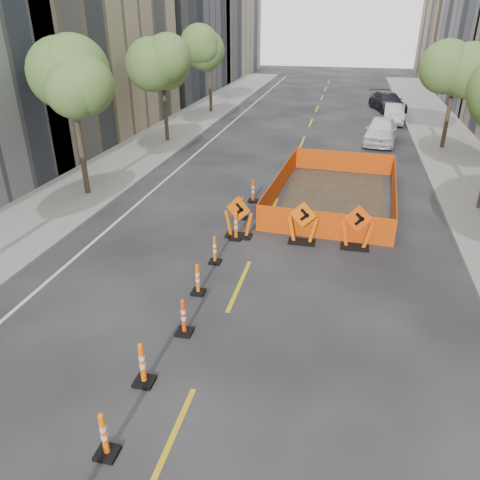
% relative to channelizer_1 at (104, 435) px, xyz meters
% --- Properties ---
extents(ground_plane, '(140.00, 140.00, 0.00)m').
position_rel_channelizer_1_xyz_m(ground_plane, '(1.05, 2.46, -0.52)').
color(ground_plane, black).
extents(sidewalk_left, '(4.00, 90.00, 0.15)m').
position_rel_channelizer_1_xyz_m(sidewalk_left, '(-7.95, 14.46, -0.44)').
color(sidewalk_left, gray).
rests_on(sidewalk_left, ground).
extents(bld_left_d, '(12.00, 16.00, 14.00)m').
position_rel_channelizer_1_xyz_m(bld_left_d, '(-15.95, 41.66, 6.48)').
color(bld_left_d, '#4C4C51').
rests_on(bld_left_d, ground).
extents(tree_l_b, '(2.80, 2.80, 5.95)m').
position_rel_channelizer_1_xyz_m(tree_l_b, '(-7.35, 12.46, 4.01)').
color(tree_l_b, '#382B1E').
rests_on(tree_l_b, ground).
extents(tree_l_c, '(2.80, 2.80, 5.95)m').
position_rel_channelizer_1_xyz_m(tree_l_c, '(-7.35, 22.46, 4.01)').
color(tree_l_c, '#382B1E').
rests_on(tree_l_c, ground).
extents(tree_l_d, '(2.80, 2.80, 5.95)m').
position_rel_channelizer_1_xyz_m(tree_l_d, '(-7.35, 32.46, 4.01)').
color(tree_l_d, '#382B1E').
rests_on(tree_l_d, ground).
extents(tree_r_c, '(2.80, 2.80, 5.95)m').
position_rel_channelizer_1_xyz_m(tree_r_c, '(9.45, 24.46, 4.01)').
color(tree_r_c, '#382B1E').
rests_on(tree_r_c, ground).
extents(channelizer_1, '(0.41, 0.41, 1.04)m').
position_rel_channelizer_1_xyz_m(channelizer_1, '(0.00, 0.00, 0.00)').
color(channelizer_1, '#FF600A').
rests_on(channelizer_1, ground).
extents(channelizer_2, '(0.43, 0.43, 1.10)m').
position_rel_channelizer_1_xyz_m(channelizer_2, '(-0.08, 1.91, 0.03)').
color(channelizer_2, '#FF5E0A').
rests_on(channelizer_2, ground).
extents(channelizer_3, '(0.41, 0.41, 1.04)m').
position_rel_channelizer_1_xyz_m(channelizer_3, '(0.20, 3.82, 0.00)').
color(channelizer_3, '#E93E09').
rests_on(channelizer_3, ground).
extents(channelizer_4, '(0.39, 0.39, 0.99)m').
position_rel_channelizer_1_xyz_m(channelizer_4, '(-0.03, 5.73, -0.02)').
color(channelizer_4, '#FF5E0A').
rests_on(channelizer_4, ground).
extents(channelizer_5, '(0.38, 0.38, 0.97)m').
position_rel_channelizer_1_xyz_m(channelizer_5, '(-0.05, 7.64, -0.03)').
color(channelizer_5, '#E65C09').
rests_on(channelizer_5, ground).
extents(channelizer_6, '(0.42, 0.42, 1.06)m').
position_rel_channelizer_1_xyz_m(channelizer_6, '(0.21, 9.55, 0.01)').
color(channelizer_6, '#FF5B0A').
rests_on(channelizer_6, ground).
extents(channelizer_7, '(0.36, 0.36, 0.92)m').
position_rel_channelizer_1_xyz_m(channelizer_7, '(0.01, 11.46, -0.06)').
color(channelizer_7, '#E84009').
rests_on(channelizer_7, ground).
extents(channelizer_8, '(0.41, 0.41, 1.05)m').
position_rel_channelizer_1_xyz_m(channelizer_8, '(0.06, 13.37, 0.01)').
color(channelizer_8, '#D84609').
rests_on(channelizer_8, ground).
extents(chevron_sign_left, '(1.20, 0.90, 1.61)m').
position_rel_channelizer_1_xyz_m(chevron_sign_left, '(0.25, 9.77, 0.29)').
color(chevron_sign_left, '#E45A09').
rests_on(chevron_sign_left, ground).
extents(chevron_sign_center, '(1.11, 0.73, 1.60)m').
position_rel_channelizer_1_xyz_m(chevron_sign_center, '(2.57, 9.77, 0.28)').
color(chevron_sign_center, orange).
rests_on(chevron_sign_center, ground).
extents(chevron_sign_right, '(1.22, 0.89, 1.64)m').
position_rel_channelizer_1_xyz_m(chevron_sign_right, '(4.43, 9.76, 0.30)').
color(chevron_sign_right, '#F7500A').
rests_on(chevron_sign_right, ground).
extents(safety_fence, '(5.43, 8.71, 1.06)m').
position_rel_channelizer_1_xyz_m(safety_fence, '(3.51, 14.51, 0.01)').
color(safety_fence, '#E0600B').
rests_on(safety_fence, ground).
extents(parked_car_near, '(2.40, 4.83, 1.58)m').
position_rel_channelizer_1_xyz_m(parked_car_near, '(5.84, 25.23, 0.27)').
color(parked_car_near, white).
rests_on(parked_car_near, ground).
extents(parked_car_mid, '(1.69, 4.15, 1.34)m').
position_rel_channelizer_1_xyz_m(parked_car_mid, '(7.08, 31.75, 0.15)').
color(parked_car_mid, '#B3B3B9').
rests_on(parked_car_mid, ground).
extents(parked_car_far, '(3.37, 5.43, 1.47)m').
position_rel_channelizer_1_xyz_m(parked_car_far, '(6.86, 36.91, 0.22)').
color(parked_car_far, black).
rests_on(parked_car_far, ground).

